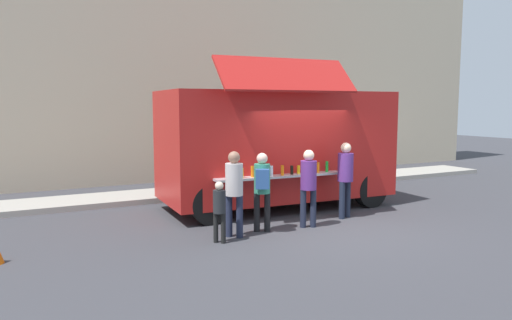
{
  "coord_description": "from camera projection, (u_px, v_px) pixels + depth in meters",
  "views": [
    {
      "loc": [
        -6.11,
        -8.21,
        2.6
      ],
      "look_at": [
        -0.77,
        2.04,
        1.3
      ],
      "focal_mm": 33.82,
      "sensor_mm": 36.0,
      "label": 1
    }
  ],
  "objects": [
    {
      "name": "ground_plane",
      "position": [
        332.0,
        228.0,
        10.33
      ],
      "size": [
        60.0,
        60.0,
        0.0
      ],
      "primitive_type": "plane",
      "color": "#38383D"
    },
    {
      "name": "curb_strip",
      "position": [
        99.0,
        200.0,
        12.94
      ],
      "size": [
        28.0,
        1.6,
        0.15
      ],
      "primitive_type": "cube",
      "color": "#9E998E",
      "rests_on": "ground"
    },
    {
      "name": "building_behind",
      "position": [
        105.0,
        52.0,
        16.35
      ],
      "size": [
        32.0,
        2.4,
        8.84
      ],
      "primitive_type": "cube",
      "color": "beige",
      "rests_on": "ground"
    },
    {
      "name": "food_truck_main",
      "position": [
        277.0,
        145.0,
        12.29
      ],
      "size": [
        5.87,
        3.37,
        3.67
      ],
      "rotation": [
        0.0,
        0.0,
        -0.05
      ],
      "color": "red",
      "rests_on": "ground"
    },
    {
      "name": "trash_bin",
      "position": [
        345.0,
        169.0,
        16.3
      ],
      "size": [
        0.6,
        0.6,
        0.94
      ],
      "primitive_type": "cylinder",
      "color": "#2F5F35",
      "rests_on": "ground"
    },
    {
      "name": "customer_front_ordering",
      "position": [
        308.0,
        181.0,
        10.27
      ],
      "size": [
        0.34,
        0.34,
        1.67
      ],
      "rotation": [
        0.0,
        0.0,
        1.23
      ],
      "color": "#1E2336",
      "rests_on": "ground"
    },
    {
      "name": "customer_mid_with_backpack",
      "position": [
        262.0,
        184.0,
        9.88
      ],
      "size": [
        0.45,
        0.54,
        1.64
      ],
      "rotation": [
        0.0,
        0.0,
        1.1
      ],
      "color": "black",
      "rests_on": "ground"
    },
    {
      "name": "customer_rear_waiting",
      "position": [
        234.0,
        186.0,
        9.48
      ],
      "size": [
        0.35,
        0.35,
        1.72
      ],
      "rotation": [
        0.0,
        0.0,
        0.74
      ],
      "color": "#1F243A",
      "rests_on": "ground"
    },
    {
      "name": "customer_extra_browsing",
      "position": [
        345.0,
        173.0,
        11.13
      ],
      "size": [
        0.36,
        0.36,
        1.76
      ],
      "rotation": [
        0.0,
        0.0,
        1.89
      ],
      "color": "#1D2436",
      "rests_on": "ground"
    },
    {
      "name": "child_near_queue",
      "position": [
        219.0,
        206.0,
        9.11
      ],
      "size": [
        0.24,
        0.24,
        1.18
      ],
      "rotation": [
        0.0,
        0.0,
        0.74
      ],
      "color": "black",
      "rests_on": "ground"
    }
  ]
}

